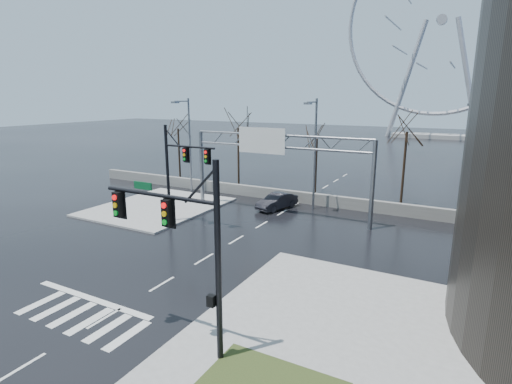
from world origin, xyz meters
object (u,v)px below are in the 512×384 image
Objects in this scene: signal_mast_far at (178,166)px; sign_gantry at (274,157)px; ferris_wheel at (441,28)px; signal_mast_near at (187,238)px; car at (277,201)px.

signal_mast_far reaches higher than sign_gantry.
ferris_wheel reaches higher than signal_mast_far.
car is at bearing 106.22° from signal_mast_near.
sign_gantry is 82.91m from ferris_wheel.
ferris_wheel is (-0.14, 99.04, 21.26)m from signal_mast_near.
signal_mast_near is at bearing -89.92° from ferris_wheel.
signal_mast_far reaches higher than car.
car is (4.92, 7.93, -4.11)m from signal_mast_far.
ferris_wheel is (5.38, 80.04, 20.95)m from sign_gantry.
signal_mast_near is 0.16× the size of ferris_wheel.
signal_mast_near is 17.03m from signal_mast_far.
signal_mast_far is 10.20m from car.
sign_gantry is 4.89m from car.
car is (-6.09, 20.93, -4.15)m from signal_mast_near.
signal_mast_near is at bearing -57.36° from car.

